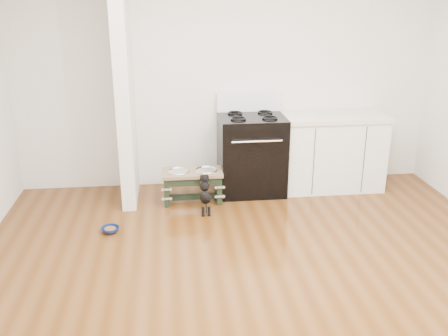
% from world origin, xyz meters
% --- Properties ---
extents(ground, '(5.00, 5.00, 0.00)m').
position_xyz_m(ground, '(0.00, 0.00, 0.00)').
color(ground, '#4D2A0D').
rests_on(ground, ground).
extents(room_shell, '(5.00, 5.00, 5.00)m').
position_xyz_m(room_shell, '(0.00, 0.00, 1.62)').
color(room_shell, silver).
rests_on(room_shell, ground).
extents(partition_wall, '(0.15, 0.80, 2.70)m').
position_xyz_m(partition_wall, '(-1.18, 2.10, 1.35)').
color(partition_wall, silver).
rests_on(partition_wall, ground).
extents(oven_range, '(0.76, 0.69, 1.14)m').
position_xyz_m(oven_range, '(0.25, 2.16, 0.48)').
color(oven_range, black).
rests_on(oven_range, ground).
extents(cabinet_run, '(1.24, 0.64, 0.91)m').
position_xyz_m(cabinet_run, '(1.23, 2.18, 0.45)').
color(cabinet_run, white).
rests_on(cabinet_run, ground).
extents(dog_feeder, '(0.67, 0.36, 0.38)m').
position_xyz_m(dog_feeder, '(-0.47, 1.90, 0.26)').
color(dog_feeder, black).
rests_on(dog_feeder, ground).
extents(puppy, '(0.12, 0.35, 0.41)m').
position_xyz_m(puppy, '(-0.35, 1.59, 0.23)').
color(puppy, black).
rests_on(puppy, ground).
extents(floor_bowl, '(0.19, 0.19, 0.06)m').
position_xyz_m(floor_bowl, '(-1.33, 1.21, 0.03)').
color(floor_bowl, navy).
rests_on(floor_bowl, ground).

